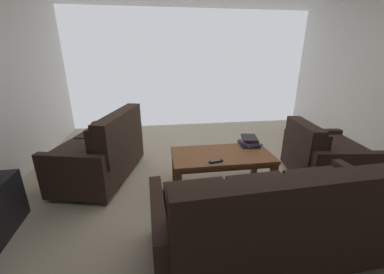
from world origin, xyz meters
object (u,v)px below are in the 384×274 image
object	(u,v)px
coffee_table	(222,159)
tv_remote	(216,161)
sofa_main	(276,218)
book_stack	(249,141)
armchair_side	(322,155)
loveseat_near	(104,151)

from	to	relation	value
coffee_table	tv_remote	world-z (taller)	tv_remote
sofa_main	book_stack	bearing A→B (deg)	-102.18
book_stack	tv_remote	distance (m)	0.73
sofa_main	armchair_side	xyz separation A→B (m)	(-1.26, -1.16, -0.04)
sofa_main	loveseat_near	xyz separation A→B (m)	(1.64, -1.62, 0.01)
loveseat_near	book_stack	distance (m)	1.95
coffee_table	sofa_main	bearing A→B (deg)	97.69
loveseat_near	coffee_table	distance (m)	1.58
armchair_side	book_stack	bearing A→B (deg)	-9.92
armchair_side	tv_remote	bearing A→B (deg)	10.45
sofa_main	coffee_table	size ratio (longest dim) A/B	1.65
armchair_side	tv_remote	xyz separation A→B (m)	(1.54, 0.28, 0.15)
sofa_main	tv_remote	distance (m)	0.92
loveseat_near	tv_remote	xyz separation A→B (m)	(-1.36, 0.74, 0.10)
armchair_side	book_stack	world-z (taller)	armchair_side
sofa_main	loveseat_near	size ratio (longest dim) A/B	1.32
armchair_side	tv_remote	world-z (taller)	armchair_side
book_stack	tv_remote	size ratio (longest dim) A/B	1.91
coffee_table	book_stack	size ratio (longest dim) A/B	3.79
loveseat_near	book_stack	world-z (taller)	loveseat_near
tv_remote	coffee_table	bearing A→B (deg)	-120.19
tv_remote	book_stack	bearing A→B (deg)	-141.15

